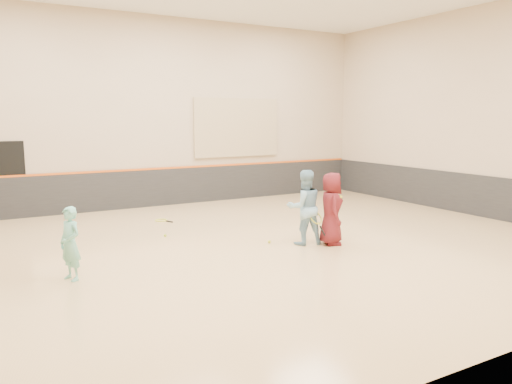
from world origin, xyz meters
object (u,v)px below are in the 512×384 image
girl (70,244)px  spare_racket (161,220)px  young_man (331,209)px  instructor (304,207)px

girl → spare_racket: 5.17m
young_man → instructor: bearing=85.3°
spare_racket → instructor: bearing=-64.2°
girl → spare_racket: girl is taller
instructor → spare_racket: 4.62m
girl → young_man: (5.56, -0.27, 0.16)m
instructor → young_man: (0.53, -0.30, -0.03)m
girl → young_man: bearing=63.3°
young_man → spare_racket: (-2.50, 4.39, -0.79)m
girl → young_man: size_ratio=0.81×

